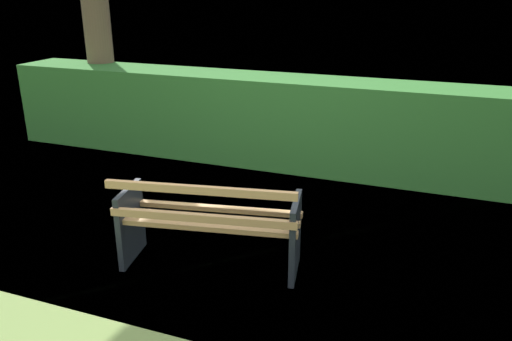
% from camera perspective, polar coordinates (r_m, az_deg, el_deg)
% --- Properties ---
extents(ground_plane, '(1400.00, 1400.00, 0.00)m').
position_cam_1_polar(ground_plane, '(4.65, -4.89, -10.26)').
color(ground_plane, olive).
extents(park_bench, '(1.63, 0.84, 0.87)m').
position_cam_1_polar(park_bench, '(4.40, -5.24, -5.91)').
color(park_bench, tan).
rests_on(park_bench, ground_plane).
extents(hedge_row, '(8.67, 0.79, 1.18)m').
position_cam_1_polar(hedge_row, '(6.84, 4.99, 5.26)').
color(hedge_row, '#2D6B28').
rests_on(hedge_row, ground_plane).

